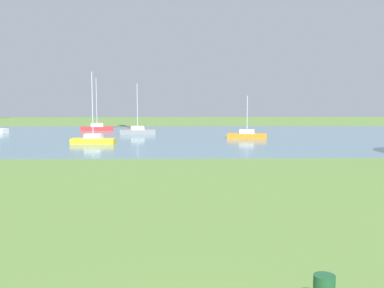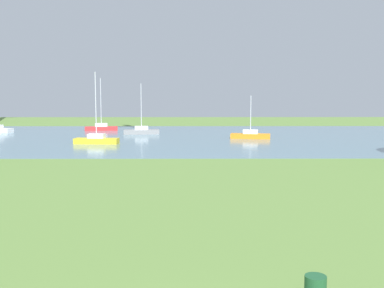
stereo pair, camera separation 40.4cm
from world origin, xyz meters
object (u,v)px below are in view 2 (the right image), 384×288
(sailboat_yellow, at_px, (97,140))
(sailboat_gray, at_px, (141,131))
(sailboat_red, at_px, (101,128))
(sailboat_orange, at_px, (250,135))

(sailboat_yellow, height_order, sailboat_gray, sailboat_yellow)
(sailboat_red, bearing_deg, sailboat_orange, -31.73)
(sailboat_yellow, bearing_deg, sailboat_red, 99.03)
(sailboat_yellow, distance_m, sailboat_orange, 18.64)
(sailboat_orange, relative_size, sailboat_gray, 0.76)
(sailboat_yellow, height_order, sailboat_red, sailboat_yellow)
(sailboat_red, distance_m, sailboat_gray, 9.15)
(sailboat_orange, bearing_deg, sailboat_yellow, -161.95)
(sailboat_yellow, bearing_deg, sailboat_orange, 18.05)
(sailboat_gray, bearing_deg, sailboat_yellow, -106.77)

